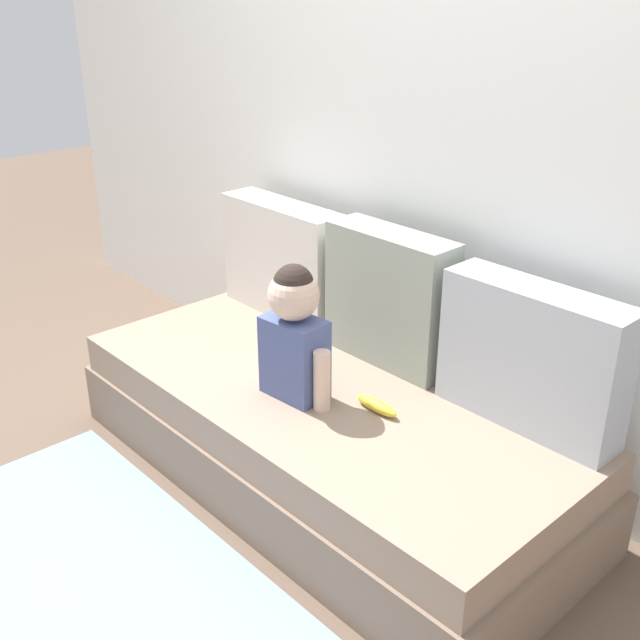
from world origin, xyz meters
TOP-DOWN VIEW (x-y plane):
  - ground_plane at (0.00, 0.00)m, footprint 12.00×12.00m
  - back_wall at (0.00, 0.55)m, footprint 5.10×0.10m
  - couch at (0.00, 0.00)m, footprint 1.90×0.85m
  - throw_pillow_left at (-0.59, 0.32)m, footprint 0.59×0.16m
  - throw_pillow_center at (0.00, 0.32)m, footprint 0.50×0.16m
  - throw_pillow_right at (0.59, 0.32)m, footprint 0.60×0.16m
  - toddler at (-0.03, -0.10)m, footprint 0.32×0.17m
  - banana at (0.23, 0.02)m, footprint 0.17×0.04m
  - floor_rug at (0.00, -0.97)m, footprint 1.71×1.00m

SIDE VIEW (x-z plane):
  - ground_plane at x=0.00m, z-range 0.00..0.00m
  - floor_rug at x=0.00m, z-range 0.00..0.01m
  - couch at x=0.00m, z-range 0.00..0.37m
  - banana at x=0.23m, z-range 0.37..0.41m
  - throw_pillow_right at x=0.59m, z-range 0.37..0.83m
  - throw_pillow_left at x=-0.59m, z-range 0.37..0.84m
  - toddler at x=-0.03m, z-range 0.38..0.85m
  - throw_pillow_center at x=0.00m, z-range 0.37..0.86m
  - back_wall at x=0.00m, z-range 0.00..2.45m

